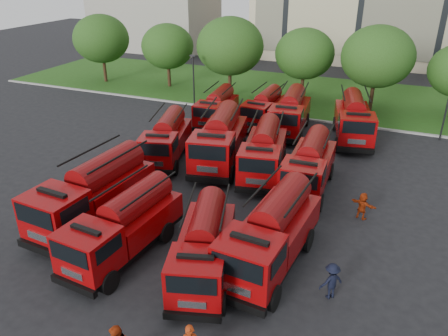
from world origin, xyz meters
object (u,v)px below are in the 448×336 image
at_px(fire_truck_0, 94,193).
at_px(fire_truck_6, 264,152).
at_px(firefighter_4, 138,184).
at_px(fire_truck_11, 354,119).
at_px(fire_truck_5, 220,139).
at_px(fire_truck_10, 290,113).
at_px(firefighter_5, 360,218).
at_px(fire_truck_2, 204,247).
at_px(fire_truck_3, 271,233).
at_px(fire_truck_4, 167,139).
at_px(fire_truck_7, 309,165).
at_px(firefighter_3, 329,297).
at_px(fire_truck_8, 217,108).
at_px(fire_truck_1, 124,226).
at_px(firefighter_2, 264,281).
at_px(fire_truck_9, 264,108).

xyz_separation_m(fire_truck_0, fire_truck_6, (6.63, 9.18, -0.15)).
height_order(fire_truck_6, firefighter_4, fire_truck_6).
bearing_deg(fire_truck_11, fire_truck_5, -145.89).
bearing_deg(fire_truck_10, fire_truck_5, -115.71).
bearing_deg(firefighter_5, fire_truck_5, 1.12).
relative_size(fire_truck_0, fire_truck_11, 1.02).
height_order(fire_truck_0, fire_truck_2, fire_truck_0).
xyz_separation_m(fire_truck_3, fire_truck_4, (-10.51, 8.81, -0.15)).
height_order(fire_truck_4, fire_truck_5, fire_truck_5).
distance_m(fire_truck_6, fire_truck_7, 3.33).
xyz_separation_m(fire_truck_3, fire_truck_6, (-3.32, 9.07, -0.06)).
distance_m(fire_truck_3, fire_truck_7, 8.28).
height_order(fire_truck_4, firefighter_3, fire_truck_4).
bearing_deg(fire_truck_6, fire_truck_10, 82.11).
relative_size(fire_truck_3, firefighter_5, 4.85).
relative_size(fire_truck_6, firefighter_3, 4.43).
xyz_separation_m(fire_truck_8, fire_truck_11, (11.50, 0.77, 0.25)).
bearing_deg(fire_truck_2, fire_truck_10, 76.81).
distance_m(fire_truck_11, firefighter_3, 19.18).
height_order(fire_truck_0, fire_truck_6, fire_truck_0).
distance_m(fire_truck_3, fire_truck_11, 17.89).
relative_size(fire_truck_3, fire_truck_6, 1.02).
distance_m(fire_truck_1, fire_truck_3, 7.06).
distance_m(fire_truck_1, fire_truck_4, 11.38).
bearing_deg(firefighter_3, firefighter_2, -40.78).
bearing_deg(firefighter_2, fire_truck_10, 27.54).
bearing_deg(fire_truck_10, fire_truck_8, 179.23).
xyz_separation_m(fire_truck_7, firefighter_5, (3.60, -2.39, -1.62)).
relative_size(fire_truck_1, firefighter_2, 4.66).
xyz_separation_m(fire_truck_1, firefighter_2, (6.90, 0.63, -1.61)).
relative_size(fire_truck_5, fire_truck_7, 1.16).
xyz_separation_m(fire_truck_2, fire_truck_11, (3.88, 19.71, 0.21)).
bearing_deg(fire_truck_3, fire_truck_2, -139.31).
distance_m(fire_truck_5, firefighter_5, 11.01).
bearing_deg(firefighter_4, fire_truck_2, 164.51).
bearing_deg(fire_truck_3, fire_truck_7, 95.26).
xyz_separation_m(fire_truck_1, fire_truck_9, (0.47, 20.37, -0.12)).
height_order(fire_truck_6, fire_truck_9, fire_truck_6).
xyz_separation_m(fire_truck_4, fire_truck_11, (11.82, 9.03, 0.16)).
xyz_separation_m(fire_truck_0, firefighter_5, (13.47, 6.01, -1.81)).
relative_size(fire_truck_0, fire_truck_5, 0.97).
bearing_deg(firefighter_4, fire_truck_1, 142.89).
bearing_deg(fire_truck_10, firefighter_3, -75.83).
xyz_separation_m(firefighter_3, firefighter_5, (0.45, 7.08, 0.00)).
xyz_separation_m(fire_truck_1, fire_truck_7, (6.70, 10.23, 0.02)).
distance_m(firefighter_2, firefighter_4, 12.05).
xyz_separation_m(fire_truck_8, fire_truck_9, (3.88, 1.36, 0.01)).
distance_m(fire_truck_9, firefighter_2, 20.82).
distance_m(fire_truck_1, fire_truck_7, 12.23).
relative_size(fire_truck_2, firefighter_2, 4.54).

